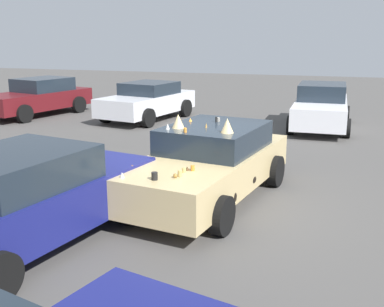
{
  "coord_description": "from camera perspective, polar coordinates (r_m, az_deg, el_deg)",
  "views": [
    {
      "loc": [
        -8.43,
        -2.44,
        3.13
      ],
      "look_at": [
        0.0,
        0.3,
        0.9
      ],
      "focal_mm": 44.29,
      "sensor_mm": 36.0,
      "label": 1
    }
  ],
  "objects": [
    {
      "name": "ground_plane",
      "position": [
        9.32,
        1.76,
        -5.51
      ],
      "size": [
        60.0,
        60.0,
        0.0
      ],
      "primitive_type": "plane",
      "color": "#514F4C"
    },
    {
      "name": "art_car_decorated",
      "position": [
        9.17,
        2.01,
        -1.1
      ],
      "size": [
        4.82,
        2.61,
        1.68
      ],
      "rotation": [
        0.0,
        0.0,
        2.99
      ],
      "color": "#D8BC7F",
      "rests_on": "ground"
    },
    {
      "name": "parked_sedan_far_right",
      "position": [
        18.01,
        -5.38,
        6.35
      ],
      "size": [
        4.46,
        2.67,
        1.39
      ],
      "rotation": [
        0.0,
        0.0,
        2.95
      ],
      "color": "white",
      "rests_on": "ground"
    },
    {
      "name": "parked_sedan_near_left",
      "position": [
        19.88,
        -18.02,
        6.51
      ],
      "size": [
        4.72,
        2.76,
        1.45
      ],
      "rotation": [
        0.0,
        0.0,
        2.91
      ],
      "color": "#5B1419",
      "rests_on": "ground"
    },
    {
      "name": "parked_sedan_far_left",
      "position": [
        7.57,
        -19.41,
        -5.07
      ],
      "size": [
        4.62,
        2.64,
        1.5
      ],
      "rotation": [
        0.0,
        0.0,
        -0.18
      ],
      "color": "navy",
      "rests_on": "ground"
    },
    {
      "name": "parked_sedan_near_right",
      "position": [
        16.93,
        15.27,
        5.49
      ],
      "size": [
        4.62,
        2.0,
        1.49
      ],
      "rotation": [
        0.0,
        0.0,
        3.16
      ],
      "color": "white",
      "rests_on": "ground"
    }
  ]
}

